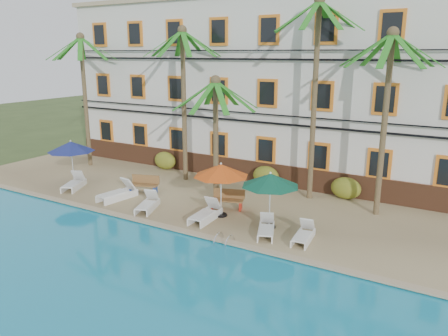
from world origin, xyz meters
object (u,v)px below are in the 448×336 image
Objects in this scene: lounger_e at (266,228)px; lounger_f at (304,235)px; lounger_b at (118,193)px; palm_d at (316,75)px; bench_right at (227,199)px; umbrella_blue at (71,147)px; lounger_a at (74,183)px; lounger_c at (148,204)px; pool_ladder at (224,243)px; palm_c at (216,119)px; palm_b at (183,84)px; palm_a at (84,83)px; bench_left at (144,184)px; umbrella_green at (270,180)px; palm_e at (387,99)px; lounger_d at (206,213)px; umbrella_red at (221,171)px.

lounger_f is at bearing 7.01° from lounger_e.
lounger_f is at bearing -0.35° from lounger_b.
palm_d is 6.12× the size of bench_right.
umbrella_blue reaches higher than lounger_b.
lounger_a is 5.58m from lounger_c.
palm_d is at bearing 20.30° from umbrella_blue.
palm_d reaches higher than pool_ladder.
palm_c is 0.63× the size of palm_d.
palm_b is 6.90m from lounger_b.
palm_a is 5.26× the size of bench_right.
palm_d reaches higher than bench_left.
umbrella_blue is 1.60× the size of bench_right.
umbrella_green is at bearing -29.68° from palm_b.
palm_a is at bearing 158.57° from bench_left.
umbrella_green reaches higher than lounger_a.
pool_ladder is (13.63, -5.95, -5.28)m from palm_a.
umbrella_blue is at bearing -139.78° from palm_b.
palm_c is 7.79m from palm_e.
lounger_d is (1.27, -2.92, -3.68)m from palm_c.
lounger_a is (-11.45, -4.93, -5.76)m from palm_d.
lounger_a is at bearing -159.85° from palm_c.
palm_b is 7.34m from palm_d.
lounger_f is at bearing -14.58° from palm_a.
umbrella_blue is at bearing 167.86° from pool_ladder.
umbrella_red is at bearing 6.26° from lounger_b.
bench_left is 4.95m from bench_right.
lounger_c is 2.57× the size of pool_ladder.
umbrella_blue is 1.04× the size of umbrella_green.
lounger_a reaches higher than lounger_e.
lounger_a is 2.67× the size of pool_ladder.
bench_right is (5.40, 1.58, 0.15)m from lounger_b.
umbrella_green reaches higher than lounger_f.
lounger_c is at bearing -27.83° from palm_a.
palm_d is 6.44m from umbrella_red.
palm_a is 10.62m from palm_c.
lounger_b is (3.27, -0.09, 0.03)m from lounger_a.
palm_b is 3.52× the size of umbrella_green.
pool_ladder is at bearing -15.41° from lounger_c.
umbrella_red is 1.37× the size of lounger_e.
palm_a is at bearing 156.42° from pool_ladder.
lounger_f is 4.68m from bench_right.
bench_left is (-11.13, -2.91, -4.73)m from palm_e.
umbrella_red reaches higher than umbrella_green.
bench_right is (1.35, -1.19, -3.51)m from palm_c.
lounger_d is 1.26× the size of bench_left.
palm_d is 7.12m from bench_right.
lounger_b is 1.13× the size of lounger_c.
lounger_a is at bearing 178.45° from lounger_d.
lounger_a is (3.14, -4.06, -4.99)m from palm_a.
pool_ladder is (-0.96, -6.82, -6.05)m from palm_d.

